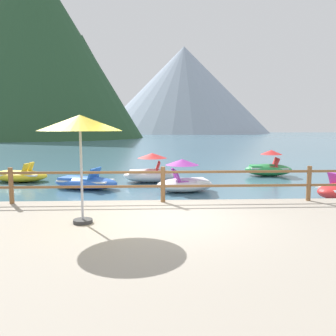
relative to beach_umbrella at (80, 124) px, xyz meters
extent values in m
plane|color=#477084|center=(1.74, 40.40, -2.45)|extent=(200.00, 200.00, 0.00)
cube|color=#A39989|center=(1.74, -1.80, -2.25)|extent=(28.00, 8.00, 0.40)
cylinder|color=brown|center=(-2.23, 1.95, -1.57)|extent=(0.12, 0.12, 0.95)
cylinder|color=brown|center=(1.74, 1.95, -1.57)|extent=(0.12, 0.12, 0.95)
cylinder|color=brown|center=(5.70, 1.95, -1.57)|extent=(0.12, 0.12, 0.95)
cylinder|color=brown|center=(1.74, 1.95, -1.24)|extent=(23.80, 0.07, 0.07)
cylinder|color=brown|center=(1.74, 1.95, -1.62)|extent=(23.80, 0.07, 0.07)
cylinder|color=#B2B2B7|center=(0.00, 0.00, -1.05)|extent=(0.05, 0.05, 2.00)
cone|color=yellow|center=(0.00, 0.00, 0.03)|extent=(1.70, 1.70, 0.32)
cylinder|color=#333333|center=(0.00, 0.00, -2.01)|extent=(0.40, 0.40, 0.08)
ellipsoid|color=white|center=(1.34, 7.80, -2.16)|extent=(2.32, 1.39, 0.57)
cube|color=silver|center=(1.34, 7.80, -2.06)|extent=(1.81, 1.14, 0.06)
cube|color=red|center=(1.50, 8.07, -1.99)|extent=(0.41, 0.41, 0.08)
cube|color=red|center=(1.68, 8.07, -1.77)|extent=(0.21, 0.40, 0.43)
cube|color=red|center=(1.52, 7.53, -1.99)|extent=(0.41, 0.41, 0.08)
cube|color=red|center=(1.70, 7.53, -1.77)|extent=(0.21, 0.40, 0.43)
cube|color=white|center=(0.71, 7.78, -2.00)|extent=(0.52, 0.95, 0.12)
cone|color=red|center=(1.45, 7.80, -1.29)|extent=(1.30, 1.30, 0.22)
cube|color=purple|center=(7.47, 3.93, -1.76)|extent=(0.29, 0.44, 0.43)
ellipsoid|color=green|center=(7.16, 9.45, -2.15)|extent=(2.39, 1.37, 0.59)
cube|color=silver|center=(7.16, 9.45, -2.05)|extent=(1.87, 1.11, 0.06)
cube|color=red|center=(7.36, 9.65, -1.98)|extent=(0.45, 0.45, 0.08)
cube|color=red|center=(7.54, 9.63, -1.76)|extent=(0.25, 0.42, 0.43)
cube|color=red|center=(7.31, 9.21, -1.98)|extent=(0.45, 0.45, 0.08)
cube|color=red|center=(7.49, 9.19, -1.76)|extent=(0.25, 0.42, 0.43)
cube|color=green|center=(6.54, 9.52, -1.99)|extent=(0.59, 0.83, 0.12)
cone|color=red|center=(7.28, 9.44, -1.28)|extent=(1.17, 1.17, 0.22)
ellipsoid|color=yellow|center=(-4.36, 8.15, -2.20)|extent=(2.52, 1.54, 0.49)
cube|color=silver|center=(-4.36, 8.15, -2.12)|extent=(1.97, 1.25, 0.06)
cube|color=yellow|center=(-4.15, 8.38, -2.05)|extent=(0.44, 0.44, 0.08)
cube|color=yellow|center=(-3.97, 8.37, -1.83)|extent=(0.25, 0.42, 0.43)
cube|color=yellow|center=(-4.20, 7.87, -2.05)|extent=(0.44, 0.44, 0.08)
cube|color=yellow|center=(-4.03, 7.85, -1.83)|extent=(0.25, 0.42, 0.43)
cube|color=yellow|center=(-5.01, 8.22, -2.06)|extent=(0.62, 0.95, 0.12)
ellipsoid|color=blue|center=(-1.13, 6.23, -2.20)|extent=(2.82, 1.85, 0.49)
cube|color=silver|center=(-1.13, 6.23, -2.11)|extent=(2.21, 1.48, 0.06)
cube|color=blue|center=(-0.88, 6.38, -2.04)|extent=(0.50, 0.50, 0.08)
cube|color=blue|center=(-0.71, 6.33, -1.82)|extent=(0.32, 0.44, 0.43)
cube|color=blue|center=(-1.01, 5.95, -2.04)|extent=(0.50, 0.50, 0.08)
cube|color=blue|center=(-0.84, 5.90, -1.82)|extent=(0.32, 0.44, 0.43)
cube|color=blue|center=(-1.81, 6.44, -2.05)|extent=(0.78, 0.93, 0.12)
ellipsoid|color=white|center=(2.66, 5.51, -2.20)|extent=(2.28, 1.57, 0.50)
cube|color=silver|center=(2.66, 5.51, -2.11)|extent=(1.78, 1.28, 0.06)
cube|color=purple|center=(2.54, 5.23, -2.04)|extent=(0.45, 0.45, 0.08)
cube|color=purple|center=(2.36, 5.21, -1.82)|extent=(0.26, 0.42, 0.43)
cube|color=purple|center=(2.47, 5.74, -2.04)|extent=(0.45, 0.45, 0.08)
cube|color=purple|center=(2.29, 5.72, -1.82)|extent=(0.26, 0.42, 0.43)
cube|color=white|center=(3.24, 5.59, -2.05)|extent=(0.59, 0.96, 0.12)
cone|color=purple|center=(2.55, 5.49, -1.34)|extent=(1.39, 1.39, 0.22)
cone|color=#284C2D|center=(-24.21, 70.54, 17.33)|extent=(47.13, 47.13, 39.56)
cone|color=#284C2D|center=(-14.79, 76.54, 9.42)|extent=(25.92, 25.92, 23.74)
cone|color=#93A3B7|center=(13.77, 128.10, 14.05)|extent=(65.72, 65.72, 33.00)
camera|label=1|loc=(1.46, -7.05, -0.05)|focal=36.67mm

